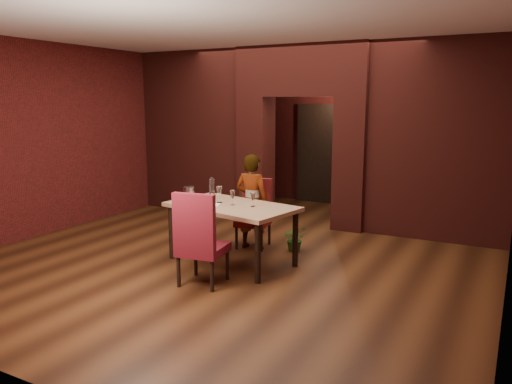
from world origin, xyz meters
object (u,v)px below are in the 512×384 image
at_px(chair_near, 203,237).
at_px(wine_glass_a, 219,195).
at_px(wine_bucket, 189,194).
at_px(potted_plant, 295,238).
at_px(wine_glass_b, 233,198).
at_px(chair_far, 253,214).
at_px(person_seated, 252,202).
at_px(dining_table, 232,234).
at_px(water_bottle, 212,189).
at_px(wine_glass_c, 253,200).

relative_size(chair_near, wine_glass_a, 5.07).
xyz_separation_m(wine_bucket, potted_plant, (1.25, 0.95, -0.73)).
height_order(wine_glass_a, wine_glass_b, wine_glass_a).
bearing_deg(wine_bucket, potted_plant, 37.17).
bearing_deg(chair_far, wine_glass_b, -90.63).
relative_size(person_seated, wine_glass_a, 6.29).
distance_m(dining_table, chair_far, 0.82).
relative_size(wine_bucket, potted_plant, 0.51).
bearing_deg(person_seated, water_bottle, 59.43).
height_order(person_seated, wine_glass_b, person_seated).
distance_m(wine_glass_c, water_bottle, 0.74).
relative_size(chair_far, wine_glass_a, 4.54).
bearing_deg(chair_far, chair_near, -92.44).
distance_m(dining_table, wine_glass_a, 0.57).
bearing_deg(chair_near, water_bottle, -70.39).
bearing_deg(wine_glass_b, wine_glass_a, 168.49).
distance_m(chair_near, wine_glass_a, 1.02).
height_order(chair_near, wine_glass_a, chair_near).
distance_m(chair_far, wine_glass_b, 0.92).
distance_m(wine_glass_b, wine_glass_c, 0.29).
xyz_separation_m(chair_far, chair_near, (0.21, -1.67, 0.06)).
xyz_separation_m(person_seated, wine_glass_a, (-0.14, -0.70, 0.21)).
height_order(wine_glass_b, potted_plant, wine_glass_b).
bearing_deg(potted_plant, wine_glass_c, -106.03).
xyz_separation_m(chair_far, wine_bucket, (-0.59, -0.85, 0.40)).
bearing_deg(chair_near, wine_glass_b, -92.37).
xyz_separation_m(wine_glass_b, water_bottle, (-0.44, 0.16, 0.06)).
bearing_deg(dining_table, chair_far, 107.71).
relative_size(wine_glass_a, wine_glass_c, 1.24).
bearing_deg(chair_far, dining_table, -92.54).
bearing_deg(potted_plant, wine_glass_b, -120.13).
bearing_deg(potted_plant, wine_glass_a, -131.90).
bearing_deg(potted_plant, chair_near, -104.46).
bearing_deg(wine_bucket, person_seated, 51.89).
relative_size(dining_table, wine_glass_b, 8.55).
distance_m(person_seated, wine_bucket, 1.00).
bearing_deg(person_seated, wine_glass_b, 97.24).
xyz_separation_m(dining_table, wine_bucket, (-0.69, -0.04, 0.51)).
bearing_deg(wine_glass_c, wine_glass_b, -169.43).
bearing_deg(dining_table, person_seated, 107.01).
distance_m(person_seated, water_bottle, 0.73).
xyz_separation_m(dining_table, chair_near, (0.11, -0.87, 0.17)).
bearing_deg(wine_bucket, chair_far, 55.17).
relative_size(wine_glass_a, potted_plant, 0.59).
height_order(wine_bucket, water_bottle, water_bottle).
bearing_deg(chair_near, wine_bucket, -53.77).
height_order(chair_far, person_seated, person_seated).
xyz_separation_m(wine_glass_a, potted_plant, (0.78, 0.87, -0.74)).
bearing_deg(wine_glass_b, dining_table, 154.86).
distance_m(wine_glass_a, wine_glass_b, 0.25).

